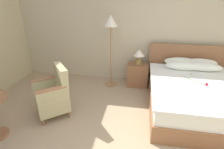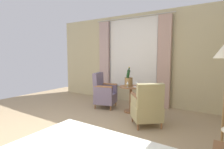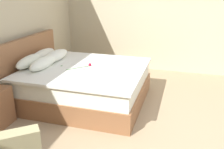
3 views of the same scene
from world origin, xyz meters
name	(u,v)px [view 3 (image 3 of 3)]	position (x,y,z in m)	size (l,w,h in m)	color
wall_far_side	(194,10)	(3.15, 0.00, 1.36)	(0.12, 5.81, 2.73)	#C5B895
bed	(79,82)	(1.08, 1.76, 0.33)	(1.78, 2.08, 1.02)	#8E5C3A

